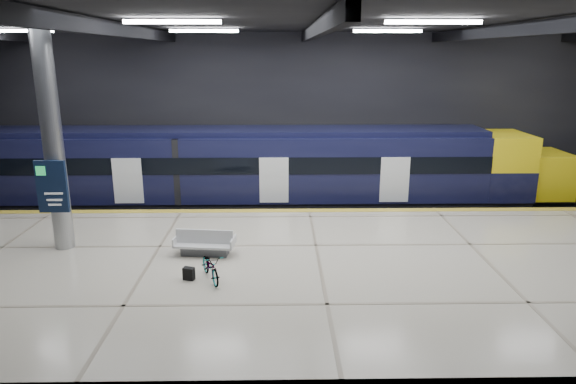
{
  "coord_description": "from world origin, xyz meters",
  "views": [
    {
      "loc": [
        -1.17,
        -16.44,
        7.09
      ],
      "look_at": [
        -0.85,
        1.5,
        2.2
      ],
      "focal_mm": 32.0,
      "sensor_mm": 36.0,
      "label": 1
    }
  ],
  "objects": [
    {
      "name": "bicycle",
      "position": [
        -3.04,
        -3.51,
        1.48
      ],
      "size": [
        1.03,
        1.54,
        0.76
      ],
      "primitive_type": "imported",
      "rotation": [
        0.0,
        0.0,
        0.4
      ],
      "color": "#99999E",
      "rests_on": "platform"
    },
    {
      "name": "platform",
      "position": [
        0.0,
        -2.5,
        0.55
      ],
      "size": [
        30.0,
        11.0,
        1.1
      ],
      "primitive_type": "cube",
      "color": "beige",
      "rests_on": "ground"
    },
    {
      "name": "safety_strip",
      "position": [
        0.0,
        2.75,
        1.11
      ],
      "size": [
        30.0,
        0.4,
        0.01
      ],
      "primitive_type": "cube",
      "color": "gold",
      "rests_on": "platform"
    },
    {
      "name": "ground",
      "position": [
        0.0,
        0.0,
        0.0
      ],
      "size": [
        30.0,
        30.0,
        0.0
      ],
      "primitive_type": "plane",
      "color": "black",
      "rests_on": "ground"
    },
    {
      "name": "room_shell",
      "position": [
        -0.0,
        0.0,
        5.72
      ],
      "size": [
        30.1,
        16.1,
        8.05
      ],
      "color": "black",
      "rests_on": "ground"
    },
    {
      "name": "bench",
      "position": [
        -3.45,
        -1.72,
        1.38
      ],
      "size": [
        1.9,
        0.96,
        0.81
      ],
      "rotation": [
        0.0,
        0.0,
        -0.12
      ],
      "color": "#595B60",
      "rests_on": "platform"
    },
    {
      "name": "rails",
      "position": [
        0.0,
        5.5,
        0.08
      ],
      "size": [
        30.0,
        1.52,
        0.16
      ],
      "color": "gray",
      "rests_on": "ground"
    },
    {
      "name": "train",
      "position": [
        -2.59,
        5.5,
        2.06
      ],
      "size": [
        29.4,
        2.84,
        3.79
      ],
      "color": "black",
      "rests_on": "ground"
    },
    {
      "name": "pannier_bag",
      "position": [
        -3.64,
        -3.51,
        1.28
      ],
      "size": [
        0.34,
        0.26,
        0.35
      ],
      "primitive_type": "cube",
      "rotation": [
        0.0,
        0.0,
        -0.32
      ],
      "color": "black",
      "rests_on": "platform"
    },
    {
      "name": "info_column",
      "position": [
        -8.0,
        -1.03,
        4.46
      ],
      "size": [
        0.9,
        0.78,
        6.9
      ],
      "color": "#9EA0A5",
      "rests_on": "platform"
    }
  ]
}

